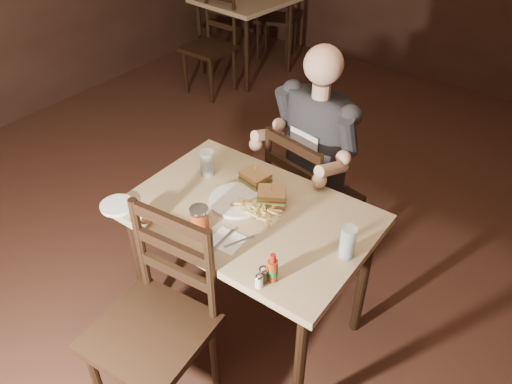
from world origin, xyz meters
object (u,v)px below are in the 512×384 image
Objects in this scene: bg_table at (245,7)px; side_plate at (117,206)px; bg_chair_near at (208,48)px; main_table at (249,227)px; dinner_plate at (237,201)px; hot_sauce at (273,267)px; syrup_dispenser at (200,218)px; chair_far at (313,198)px; chair_near at (150,333)px; bg_chair_far at (277,18)px; glass_left at (207,163)px; glass_right at (348,242)px; diner at (313,131)px.

bg_table is 3.22m from side_plate.
bg_table is at bearing 90.59° from bg_chair_near.
side_plate reaches higher than main_table.
hot_sauce reaches higher than dinner_plate.
chair_far is at bearing 82.89° from syrup_dispenser.
bg_chair_near is 6.74× the size of hot_sauce.
chair_near is 1.13× the size of bg_chair_far.
bg_chair_near reaches higher than dinner_plate.
glass_left reaches higher than syrup_dispenser.
chair_far is 7.11× the size of glass_left.
glass_right reaches higher than main_table.
glass_left is (-0.28, 0.71, 0.35)m from chair_near.
side_plate is at bearing 94.74° from bg_chair_far.
syrup_dispenser is (-0.08, -0.77, -0.09)m from diner.
glass_left is at bearing -47.58° from bg_chair_near.
main_table is 0.51m from glass_right.
chair_far reaches higher than bg_chair_far.
bg_chair_near is 2.52m from glass_left.
bg_chair_far is at bearing 113.88° from side_plate.
glass_right reaches higher than hot_sauce.
glass_right reaches higher than bg_chair_far.
glass_left is at bearing 105.38° from chair_near.
bg_chair_far is 3.23m from diner.
side_plate is at bearing 72.31° from chair_far.
bg_chair_near is at bearing 134.59° from dinner_plate.
glass_left is at bearing 125.72° from syrup_dispenser.
chair_far reaches higher than bg_table.
glass_right is (0.57, -0.00, 0.07)m from dinner_plate.
chair_far is at bearing 62.90° from side_plate.
bg_chair_near is at bearing -90.00° from bg_table.
side_plate is at bearing 142.61° from chair_near.
bg_chair_far is 3.46× the size of dinner_plate.
bg_chair_near is at bearing 120.86° from chair_near.
bg_chair_near is at bearing 141.91° from glass_right.
bg_table is at bearing 144.78° from diner.
chair_near is at bearing 98.79° from bg_chair_far.
bg_chair_near reaches higher than syrup_dispenser.
bg_chair_far is at bearing 119.00° from syrup_dispenser.
glass_right is at bearing 60.66° from hot_sauce.
dinner_plate reaches higher than bg_table.
hot_sauce is (0.66, -0.37, 0.00)m from glass_left.
glass_right is (0.82, -0.09, 0.01)m from glass_left.
bg_table is 0.60m from bg_chair_near.
chair_far is 1.10m from side_plate.
bg_chair_far is at bearing 111.63° from chair_near.
syrup_dispenser is at bearing -115.52° from main_table.
bg_table is 2.79m from diner.
chair_near is 3.93× the size of dinner_plate.
bg_chair_far is 3.41m from glass_left.
bg_chair_far reaches higher than dinner_plate.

